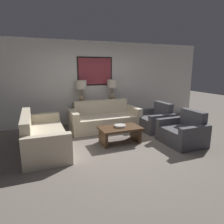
{
  "coord_description": "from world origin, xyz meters",
  "views": [
    {
      "loc": [
        -1.93,
        -4.03,
        1.8
      ],
      "look_at": [
        -0.01,
        0.82,
        0.65
      ],
      "focal_mm": 32.0,
      "sensor_mm": 36.0,
      "label": 1
    }
  ],
  "objects_px": {
    "armchair_near_back_wall": "(155,121)",
    "console_table": "(98,112)",
    "couch_by_side": "(42,137)",
    "armchair_near_camera": "(183,133)",
    "table_lamp_left": "(81,87)",
    "couch_by_back_wall": "(105,120)",
    "table_lamp_right": "(112,86)",
    "coffee_table": "(120,131)",
    "decorative_bowl": "(120,126)"
  },
  "relations": [
    {
      "from": "couch_by_back_wall",
      "to": "armchair_near_back_wall",
      "type": "bearing_deg",
      "value": -24.2
    },
    {
      "from": "couch_by_side",
      "to": "armchair_near_camera",
      "type": "distance_m",
      "value": 3.31
    },
    {
      "from": "table_lamp_left",
      "to": "coffee_table",
      "type": "bearing_deg",
      "value": -75.58
    },
    {
      "from": "console_table",
      "to": "table_lamp_right",
      "type": "height_order",
      "value": "table_lamp_right"
    },
    {
      "from": "armchair_near_back_wall",
      "to": "console_table",
      "type": "bearing_deg",
      "value": 136.34
    },
    {
      "from": "armchair_near_back_wall",
      "to": "armchair_near_camera",
      "type": "distance_m",
      "value": 1.21
    },
    {
      "from": "couch_by_back_wall",
      "to": "table_lamp_right",
      "type": "bearing_deg",
      "value": 52.86
    },
    {
      "from": "couch_by_back_wall",
      "to": "armchair_near_camera",
      "type": "xyz_separation_m",
      "value": [
        1.37,
        -1.83,
        -0.01
      ]
    },
    {
      "from": "console_table",
      "to": "coffee_table",
      "type": "relative_size",
      "value": 1.55
    },
    {
      "from": "couch_by_back_wall",
      "to": "armchair_near_camera",
      "type": "distance_m",
      "value": 2.29
    },
    {
      "from": "coffee_table",
      "to": "armchair_near_back_wall",
      "type": "height_order",
      "value": "armchair_near_back_wall"
    },
    {
      "from": "coffee_table",
      "to": "armchair_near_back_wall",
      "type": "distance_m",
      "value": 1.53
    },
    {
      "from": "table_lamp_left",
      "to": "decorative_bowl",
      "type": "distance_m",
      "value": 2.11
    },
    {
      "from": "armchair_near_camera",
      "to": "armchair_near_back_wall",
      "type": "bearing_deg",
      "value": 90.0
    },
    {
      "from": "coffee_table",
      "to": "table_lamp_left",
      "type": "bearing_deg",
      "value": 104.42
    },
    {
      "from": "table_lamp_right",
      "to": "couch_by_side",
      "type": "height_order",
      "value": "table_lamp_right"
    },
    {
      "from": "table_lamp_left",
      "to": "couch_by_side",
      "type": "height_order",
      "value": "table_lamp_left"
    },
    {
      "from": "console_table",
      "to": "coffee_table",
      "type": "bearing_deg",
      "value": -90.95
    },
    {
      "from": "couch_by_side",
      "to": "armchair_near_camera",
      "type": "xyz_separation_m",
      "value": [
        3.19,
        -0.88,
        -0.01
      ]
    },
    {
      "from": "console_table",
      "to": "decorative_bowl",
      "type": "xyz_separation_m",
      "value": [
        -0.02,
        -1.89,
        0.05
      ]
    },
    {
      "from": "console_table",
      "to": "coffee_table",
      "type": "height_order",
      "value": "console_table"
    },
    {
      "from": "table_lamp_left",
      "to": "table_lamp_right",
      "type": "xyz_separation_m",
      "value": [
        1.05,
        0.0,
        0.0
      ]
    },
    {
      "from": "couch_by_side",
      "to": "table_lamp_left",
      "type": "bearing_deg",
      "value": 51.66
    },
    {
      "from": "table_lamp_left",
      "to": "coffee_table",
      "type": "height_order",
      "value": "table_lamp_left"
    },
    {
      "from": "table_lamp_left",
      "to": "coffee_table",
      "type": "relative_size",
      "value": 0.69
    },
    {
      "from": "console_table",
      "to": "couch_by_back_wall",
      "type": "bearing_deg",
      "value": -90.0
    },
    {
      "from": "console_table",
      "to": "couch_by_back_wall",
      "type": "height_order",
      "value": "couch_by_back_wall"
    },
    {
      "from": "console_table",
      "to": "armchair_near_back_wall",
      "type": "bearing_deg",
      "value": -43.66
    },
    {
      "from": "table_lamp_right",
      "to": "console_table",
      "type": "bearing_deg",
      "value": 180.0
    },
    {
      "from": "couch_by_back_wall",
      "to": "coffee_table",
      "type": "relative_size",
      "value": 2.05
    },
    {
      "from": "console_table",
      "to": "couch_by_back_wall",
      "type": "relative_size",
      "value": 0.76
    },
    {
      "from": "decorative_bowl",
      "to": "armchair_near_back_wall",
      "type": "height_order",
      "value": "armchair_near_back_wall"
    },
    {
      "from": "armchair_near_camera",
      "to": "decorative_bowl",
      "type": "bearing_deg",
      "value": 155.65
    },
    {
      "from": "console_table",
      "to": "couch_by_side",
      "type": "distance_m",
      "value": 2.45
    },
    {
      "from": "table_lamp_left",
      "to": "table_lamp_right",
      "type": "relative_size",
      "value": 1.0
    },
    {
      "from": "console_table",
      "to": "decorative_bowl",
      "type": "height_order",
      "value": "console_table"
    },
    {
      "from": "console_table",
      "to": "couch_by_back_wall",
      "type": "xyz_separation_m",
      "value": [
        0.0,
        -0.69,
        -0.08
      ]
    },
    {
      "from": "armchair_near_camera",
      "to": "couch_by_back_wall",
      "type": "bearing_deg",
      "value": 126.84
    },
    {
      "from": "armchair_near_back_wall",
      "to": "armchair_near_camera",
      "type": "bearing_deg",
      "value": -90.0
    },
    {
      "from": "decorative_bowl",
      "to": "console_table",
      "type": "bearing_deg",
      "value": 89.39
    },
    {
      "from": "armchair_near_camera",
      "to": "table_lamp_left",
      "type": "bearing_deg",
      "value": 126.92
    },
    {
      "from": "couch_by_back_wall",
      "to": "decorative_bowl",
      "type": "distance_m",
      "value": 1.21
    },
    {
      "from": "coffee_table",
      "to": "decorative_bowl",
      "type": "relative_size",
      "value": 3.54
    },
    {
      "from": "console_table",
      "to": "couch_by_side",
      "type": "height_order",
      "value": "couch_by_side"
    },
    {
      "from": "table_lamp_left",
      "to": "armchair_near_back_wall",
      "type": "distance_m",
      "value": 2.49
    },
    {
      "from": "table_lamp_left",
      "to": "couch_by_side",
      "type": "distance_m",
      "value": 2.29
    },
    {
      "from": "table_lamp_right",
      "to": "armchair_near_back_wall",
      "type": "distance_m",
      "value": 1.82
    },
    {
      "from": "table_lamp_right",
      "to": "decorative_bowl",
      "type": "height_order",
      "value": "table_lamp_right"
    },
    {
      "from": "couch_by_side",
      "to": "armchair_near_camera",
      "type": "relative_size",
      "value": 2.06
    },
    {
      "from": "armchair_near_back_wall",
      "to": "armchair_near_camera",
      "type": "relative_size",
      "value": 1.0
    }
  ]
}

